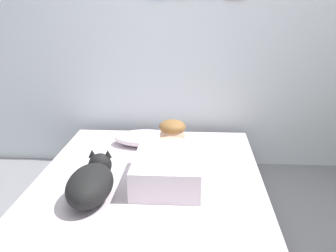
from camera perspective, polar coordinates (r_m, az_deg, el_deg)
back_wall at (r=3.73m, az=3.61°, el=13.54°), size 3.86×0.12×2.50m
bed at (r=2.91m, az=-2.38°, el=-9.61°), size 1.52×1.97×0.34m
pillow at (r=3.38m, az=-2.93°, el=-1.67°), size 0.52×0.32×0.11m
person_lying at (r=2.81m, az=0.18°, el=-4.47°), size 0.43×0.92×0.27m
dog at (r=2.51m, az=-10.39°, el=-7.53°), size 0.26×0.57×0.21m
coffee_cup at (r=3.12m, az=0.61°, el=-3.62°), size 0.12×0.09×0.07m
cell_phone at (r=2.51m, az=-10.22°, el=-10.01°), size 0.07×0.14×0.01m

